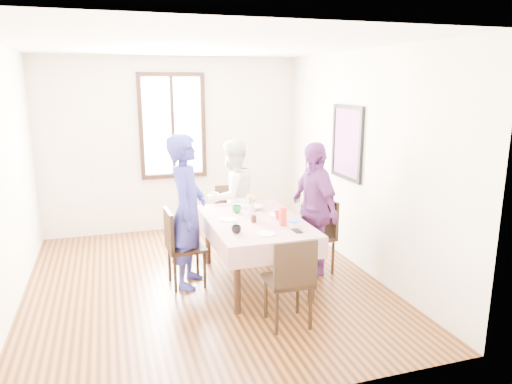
# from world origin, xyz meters

# --- Properties ---
(ground) EXTENTS (4.50, 4.50, 0.00)m
(ground) POSITION_xyz_m (0.00, 0.00, 0.00)
(ground) COLOR black
(ground) RESTS_ON ground
(back_wall) EXTENTS (4.00, 0.00, 4.00)m
(back_wall) POSITION_xyz_m (0.00, 2.25, 1.35)
(back_wall) COLOR beige
(back_wall) RESTS_ON ground
(right_wall) EXTENTS (0.00, 4.50, 4.50)m
(right_wall) POSITION_xyz_m (2.00, 0.00, 1.35)
(right_wall) COLOR beige
(right_wall) RESTS_ON ground
(window_frame) EXTENTS (1.02, 0.06, 1.62)m
(window_frame) POSITION_xyz_m (0.00, 2.23, 1.65)
(window_frame) COLOR black
(window_frame) RESTS_ON back_wall
(window_pane) EXTENTS (0.90, 0.02, 1.50)m
(window_pane) POSITION_xyz_m (0.00, 2.24, 1.65)
(window_pane) COLOR white
(window_pane) RESTS_ON back_wall
(art_poster) EXTENTS (0.04, 0.76, 0.96)m
(art_poster) POSITION_xyz_m (1.98, 0.30, 1.55)
(art_poster) COLOR red
(art_poster) RESTS_ON right_wall
(dining_table) EXTENTS (0.94, 1.56, 0.75)m
(dining_table) POSITION_xyz_m (0.59, -0.13, 0.38)
(dining_table) COLOR black
(dining_table) RESTS_ON ground
(tablecloth) EXTENTS (1.06, 1.68, 0.01)m
(tablecloth) POSITION_xyz_m (0.59, -0.13, 0.76)
(tablecloth) COLOR #540B12
(tablecloth) RESTS_ON dining_table
(chair_left) EXTENTS (0.44, 0.44, 0.91)m
(chair_left) POSITION_xyz_m (-0.20, 0.01, 0.46)
(chair_left) COLOR black
(chair_left) RESTS_ON ground
(chair_right) EXTENTS (0.47, 0.47, 0.91)m
(chair_right) POSITION_xyz_m (1.37, -0.08, 0.46)
(chair_right) COLOR black
(chair_right) RESTS_ON ground
(chair_far) EXTENTS (0.48, 0.48, 0.91)m
(chair_far) POSITION_xyz_m (0.59, 0.94, 0.46)
(chair_far) COLOR black
(chair_far) RESTS_ON ground
(chair_near) EXTENTS (0.43, 0.43, 0.91)m
(chair_near) POSITION_xyz_m (0.59, -1.20, 0.46)
(chair_near) COLOR black
(chair_near) RESTS_ON ground
(person_left) EXTENTS (0.63, 0.75, 1.76)m
(person_left) POSITION_xyz_m (-0.18, 0.01, 0.88)
(person_left) COLOR navy
(person_left) RESTS_ON ground
(person_far) EXTENTS (0.94, 0.85, 1.57)m
(person_far) POSITION_xyz_m (0.59, 0.92, 0.79)
(person_far) COLOR white
(person_far) RESTS_ON ground
(person_right) EXTENTS (0.48, 0.99, 1.63)m
(person_right) POSITION_xyz_m (1.35, -0.08, 0.82)
(person_right) COLOR #652C72
(person_right) RESTS_ON ground
(mug_black) EXTENTS (0.12, 0.12, 0.08)m
(mug_black) POSITION_xyz_m (0.25, -0.56, 0.80)
(mug_black) COLOR black
(mug_black) RESTS_ON tablecloth
(mug_flag) EXTENTS (0.15, 0.15, 0.10)m
(mug_flag) POSITION_xyz_m (0.86, -0.22, 0.81)
(mug_flag) COLOR red
(mug_flag) RESTS_ON tablecloth
(mug_green) EXTENTS (0.15, 0.15, 0.09)m
(mug_green) POSITION_xyz_m (0.47, 0.22, 0.81)
(mug_green) COLOR #0C7226
(mug_green) RESTS_ON tablecloth
(serving_bowl) EXTENTS (0.21, 0.21, 0.05)m
(serving_bowl) POSITION_xyz_m (0.71, 0.29, 0.79)
(serving_bowl) COLOR white
(serving_bowl) RESTS_ON tablecloth
(juice_carton) EXTENTS (0.07, 0.07, 0.21)m
(juice_carton) POSITION_xyz_m (0.82, -0.45, 0.87)
(juice_carton) COLOR red
(juice_carton) RESTS_ON tablecloth
(butter_tub) EXTENTS (0.12, 0.12, 0.06)m
(butter_tub) POSITION_xyz_m (0.92, -0.54, 0.79)
(butter_tub) COLOR white
(butter_tub) RESTS_ON tablecloth
(jam_jar) EXTENTS (0.06, 0.06, 0.08)m
(jam_jar) POSITION_xyz_m (0.54, -0.24, 0.80)
(jam_jar) COLOR black
(jam_jar) RESTS_ON tablecloth
(drinking_glass) EXTENTS (0.06, 0.06, 0.09)m
(drinking_glass) POSITION_xyz_m (0.29, -0.40, 0.81)
(drinking_glass) COLOR silver
(drinking_glass) RESTS_ON tablecloth
(smartphone) EXTENTS (0.08, 0.16, 0.01)m
(smartphone) POSITION_xyz_m (0.89, -0.69, 0.77)
(smartphone) COLOR black
(smartphone) RESTS_ON tablecloth
(flower_vase) EXTENTS (0.08, 0.08, 0.16)m
(flower_vase) POSITION_xyz_m (0.57, -0.05, 0.84)
(flower_vase) COLOR silver
(flower_vase) RESTS_ON tablecloth
(plate_left) EXTENTS (0.20, 0.20, 0.01)m
(plate_left) POSITION_xyz_m (0.29, -0.05, 0.77)
(plate_left) COLOR white
(plate_left) RESTS_ON tablecloth
(plate_right) EXTENTS (0.20, 0.20, 0.01)m
(plate_right) POSITION_xyz_m (0.89, -0.02, 0.77)
(plate_right) COLOR white
(plate_right) RESTS_ON tablecloth
(plate_far) EXTENTS (0.20, 0.20, 0.01)m
(plate_far) POSITION_xyz_m (0.59, 0.49, 0.77)
(plate_far) COLOR white
(plate_far) RESTS_ON tablecloth
(plate_near) EXTENTS (0.20, 0.20, 0.01)m
(plate_near) POSITION_xyz_m (0.54, -0.68, 0.77)
(plate_near) COLOR white
(plate_near) RESTS_ON tablecloth
(butter_lid) EXTENTS (0.12, 0.12, 0.01)m
(butter_lid) POSITION_xyz_m (0.92, -0.54, 0.83)
(butter_lid) COLOR blue
(butter_lid) RESTS_ON butter_tub
(flower_bunch) EXTENTS (0.09, 0.09, 0.10)m
(flower_bunch) POSITION_xyz_m (0.57, -0.05, 0.97)
(flower_bunch) COLOR yellow
(flower_bunch) RESTS_ON flower_vase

